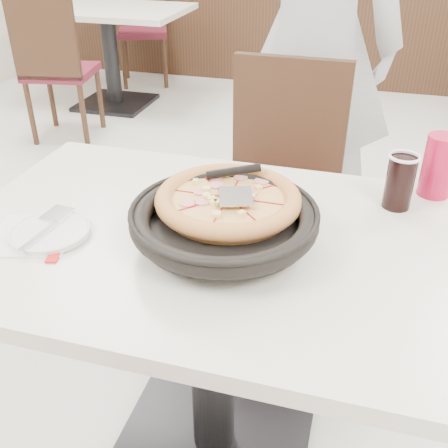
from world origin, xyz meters
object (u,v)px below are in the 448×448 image
(main_table, at_px, (213,353))
(bg_chair_left_far, at_px, (143,29))
(bg_chair_left_near, at_px, (61,68))
(red_cup, at_px, (439,166))
(chair_far, at_px, (274,204))
(pizza_pan, at_px, (224,227))
(side_plate, at_px, (50,232))
(bg_table_left, at_px, (111,58))
(cola_glass, at_px, (400,183))
(pizza, at_px, (228,206))
(diner_person, at_px, (313,38))

(main_table, height_order, bg_chair_left_far, bg_chair_left_far)
(bg_chair_left_near, bearing_deg, red_cup, -49.22)
(chair_far, xyz_separation_m, pizza_pan, (0.01, -0.70, 0.32))
(bg_chair_left_near, distance_m, bg_chair_left_far, 1.37)
(red_cup, relative_size, bg_chair_left_near, 0.17)
(pizza_pan, xyz_separation_m, bg_chair_left_near, (-1.74, 2.15, -0.32))
(side_plate, xyz_separation_m, bg_table_left, (-1.36, 2.94, -0.38))
(cola_glass, height_order, bg_chair_left_far, bg_chair_left_far)
(chair_far, height_order, bg_chair_left_far, same)
(pizza, height_order, bg_table_left, pizza)
(bg_table_left, bearing_deg, main_table, -59.01)
(cola_glass, xyz_separation_m, red_cup, (0.09, 0.09, 0.02))
(pizza, height_order, cola_glass, cola_glass)
(side_plate, distance_m, bg_chair_left_near, 2.62)
(pizza, distance_m, side_plate, 0.41)
(pizza, bearing_deg, red_cup, 33.75)
(cola_glass, distance_m, diner_person, 0.99)
(cola_glass, height_order, diner_person, diner_person)
(diner_person, bearing_deg, bg_chair_left_far, -39.52)
(side_plate, distance_m, red_cup, 0.96)
(side_plate, bearing_deg, diner_person, 72.32)
(main_table, relative_size, bg_chair_left_near, 1.26)
(main_table, xyz_separation_m, red_cup, (0.50, 0.34, 0.45))
(pizza, relative_size, side_plate, 1.63)
(bg_table_left, bearing_deg, pizza, -58.25)
(side_plate, bearing_deg, pizza_pan, 11.12)
(chair_far, distance_m, red_cup, 0.67)
(main_table, bearing_deg, side_plate, -162.87)
(pizza, bearing_deg, bg_chair_left_near, 129.74)
(pizza, xyz_separation_m, side_plate, (-0.38, -0.14, -0.05))
(pizza_pan, height_order, bg_chair_left_far, bg_chair_left_far)
(pizza, distance_m, red_cup, 0.56)
(pizza, relative_size, bg_chair_left_near, 0.30)
(red_cup, xyz_separation_m, diner_person, (-0.44, 0.82, 0.12))
(chair_far, distance_m, pizza_pan, 0.77)
(chair_far, height_order, red_cup, chair_far)
(bg_table_left, bearing_deg, bg_chair_left_far, 90.63)
(pizza_pan, relative_size, cola_glass, 2.89)
(cola_glass, relative_size, bg_chair_left_near, 0.14)
(pizza_pan, bearing_deg, side_plate, -168.88)
(pizza_pan, relative_size, bg_chair_left_far, 0.40)
(pizza_pan, relative_size, bg_table_left, 0.31)
(chair_far, bearing_deg, pizza, 92.26)
(bg_chair_left_near, bearing_deg, pizza_pan, -61.24)
(bg_table_left, distance_m, bg_chair_left_near, 0.72)
(diner_person, xyz_separation_m, bg_chair_left_far, (-1.77, 2.32, -0.48))
(diner_person, bearing_deg, main_table, 100.30)
(chair_far, xyz_separation_m, red_cup, (0.47, -0.33, 0.35))
(cola_glass, xyz_separation_m, bg_chair_left_far, (-2.11, 3.24, -0.34))
(pizza, bearing_deg, bg_table_left, 121.75)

